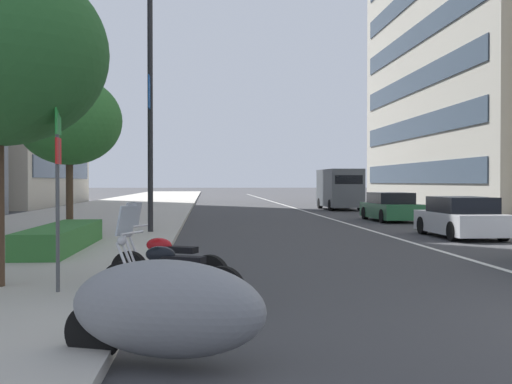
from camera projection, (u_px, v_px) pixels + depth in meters
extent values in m
cube|color=#B2ADA3|center=(107.00, 213.00, 36.01)|extent=(160.00, 9.21, 0.15)
cube|color=silver|center=(301.00, 210.00, 41.91)|extent=(110.00, 0.16, 0.01)
ellipsoid|color=gray|center=(167.00, 309.00, 6.28)|extent=(1.44, 2.17, 0.96)
cylinder|color=black|center=(93.00, 333.00, 6.50)|extent=(0.31, 0.60, 0.60)
cylinder|color=black|center=(123.00, 284.00, 9.36)|extent=(0.38, 0.66, 0.67)
cylinder|color=silver|center=(123.00, 284.00, 9.36)|extent=(0.25, 0.36, 0.33)
cylinder|color=black|center=(222.00, 290.00, 8.85)|extent=(0.38, 0.66, 0.67)
cylinder|color=silver|center=(222.00, 290.00, 8.85)|extent=(0.25, 0.36, 0.33)
cube|color=silver|center=(171.00, 288.00, 9.11)|extent=(0.39, 0.45, 0.28)
cube|color=black|center=(183.00, 260.00, 9.04)|extent=(0.46, 0.67, 0.10)
ellipsoid|color=black|center=(160.00, 255.00, 9.16)|extent=(0.40, 0.52, 0.24)
cylinder|color=silver|center=(125.00, 264.00, 9.27)|extent=(0.17, 0.31, 0.64)
cylinder|color=silver|center=(130.00, 263.00, 9.40)|extent=(0.17, 0.31, 0.64)
cylinder|color=silver|center=(132.00, 233.00, 9.30)|extent=(0.56, 0.27, 0.04)
sphere|color=silver|center=(122.00, 241.00, 9.36)|extent=(0.14, 0.14, 0.14)
cube|color=#B2BCC6|center=(126.00, 220.00, 9.33)|extent=(0.45, 0.29, 0.44)
cylinder|color=silver|center=(193.00, 296.00, 9.15)|extent=(0.36, 0.66, 0.16)
cylinder|color=black|center=(129.00, 271.00, 10.70)|extent=(0.41, 0.66, 0.68)
cylinder|color=silver|center=(129.00, 271.00, 10.70)|extent=(0.27, 0.36, 0.34)
cylinder|color=black|center=(209.00, 276.00, 10.15)|extent=(0.41, 0.66, 0.68)
cylinder|color=silver|center=(209.00, 276.00, 10.15)|extent=(0.27, 0.36, 0.34)
cube|color=silver|center=(168.00, 275.00, 10.42)|extent=(0.40, 0.46, 0.28)
cube|color=black|center=(178.00, 250.00, 10.35)|extent=(0.48, 0.67, 0.10)
ellipsoid|color=#AD1116|center=(159.00, 245.00, 10.48)|extent=(0.42, 0.52, 0.24)
cylinder|color=silver|center=(131.00, 254.00, 10.60)|extent=(0.18, 0.30, 0.64)
cylinder|color=silver|center=(136.00, 253.00, 10.73)|extent=(0.18, 0.30, 0.64)
cylinder|color=silver|center=(137.00, 226.00, 10.63)|extent=(0.55, 0.30, 0.04)
sphere|color=silver|center=(128.00, 233.00, 10.69)|extent=(0.14, 0.14, 0.14)
cube|color=#B2BCC6|center=(132.00, 215.00, 10.66)|extent=(0.45, 0.30, 0.44)
cylinder|color=silver|center=(188.00, 282.00, 10.45)|extent=(0.38, 0.65, 0.16)
cube|color=silver|center=(460.00, 223.00, 21.14)|extent=(4.16, 1.79, 0.68)
cube|color=black|center=(462.00, 205.00, 21.03)|extent=(2.30, 1.63, 0.51)
cylinder|color=black|center=(423.00, 225.00, 22.44)|extent=(0.62, 0.22, 0.62)
cylinder|color=black|center=(467.00, 225.00, 22.58)|extent=(0.62, 0.22, 0.62)
cylinder|color=black|center=(453.00, 231.00, 19.71)|extent=(0.62, 0.22, 0.62)
cylinder|color=black|center=(503.00, 231.00, 19.85)|extent=(0.62, 0.22, 0.62)
cube|color=#236038|center=(391.00, 211.00, 30.02)|extent=(4.47, 1.91, 0.69)
cube|color=black|center=(390.00, 198.00, 30.03)|extent=(2.38, 1.71, 0.50)
cylinder|color=black|center=(365.00, 213.00, 31.38)|extent=(0.63, 0.24, 0.62)
cylinder|color=black|center=(397.00, 213.00, 31.55)|extent=(0.63, 0.24, 0.62)
cylinder|color=black|center=(383.00, 216.00, 28.48)|extent=(0.63, 0.24, 0.62)
cylinder|color=black|center=(419.00, 216.00, 28.65)|extent=(0.63, 0.24, 0.62)
cube|color=#4C5156|center=(339.00, 188.00, 42.46)|extent=(5.39, 2.16, 2.45)
cube|color=black|center=(349.00, 180.00, 39.80)|extent=(0.06, 1.77, 0.56)
cylinder|color=black|center=(320.00, 203.00, 44.21)|extent=(0.72, 0.27, 0.72)
cylinder|color=black|center=(347.00, 203.00, 44.38)|extent=(0.72, 0.27, 0.72)
cylinder|color=black|center=(331.00, 205.00, 40.57)|extent=(0.72, 0.27, 0.72)
cylinder|color=black|center=(360.00, 205.00, 40.74)|extent=(0.72, 0.27, 0.72)
cylinder|color=#47494C|center=(58.00, 199.00, 9.76)|extent=(0.06, 0.06, 2.86)
cube|color=#1E8C33|center=(58.00, 121.00, 9.75)|extent=(0.32, 0.02, 0.40)
cube|color=red|center=(58.00, 151.00, 9.75)|extent=(0.32, 0.02, 0.40)
cylinder|color=#232326|center=(150.00, 97.00, 21.60)|extent=(0.18, 0.18, 9.13)
cube|color=#194C99|center=(149.00, 92.00, 21.25)|extent=(0.56, 0.03, 1.10)
cube|color=#194C99|center=(151.00, 95.00, 21.95)|extent=(0.56, 0.03, 1.10)
cube|color=#337033|center=(62.00, 237.00, 16.10)|extent=(5.58, 1.10, 0.58)
cylinder|color=#473323|center=(70.00, 198.00, 19.87)|extent=(0.22, 0.22, 2.38)
ellipsoid|color=#2D6B2D|center=(69.00, 120.00, 19.83)|extent=(3.25, 3.25, 2.76)
cube|color=#384756|center=(414.00, 173.00, 47.29)|extent=(25.03, 0.08, 1.50)
cube|color=#384756|center=(414.00, 128.00, 47.24)|extent=(25.03, 0.08, 1.50)
cube|color=#384756|center=(414.00, 82.00, 47.19)|extent=(25.03, 0.08, 1.50)
cube|color=#384756|center=(414.00, 37.00, 47.14)|extent=(25.03, 0.08, 1.50)
cube|color=#384756|center=(65.00, 169.00, 50.47)|extent=(18.79, 0.08, 1.50)
cube|color=#384756|center=(65.00, 120.00, 50.41)|extent=(18.79, 0.08, 1.50)
cube|color=#384756|center=(65.00, 71.00, 50.35)|extent=(18.79, 0.08, 1.50)
cube|color=#384756|center=(64.00, 22.00, 50.29)|extent=(18.79, 0.08, 1.50)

